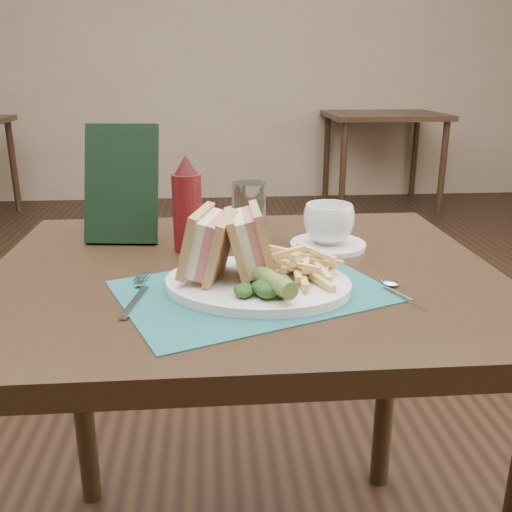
% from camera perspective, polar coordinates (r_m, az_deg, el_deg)
% --- Properties ---
extents(floor, '(7.00, 7.00, 0.00)m').
position_cam_1_polar(floor, '(1.82, -2.10, -18.44)').
color(floor, black).
rests_on(floor, ground).
extents(wall_back, '(6.00, 0.00, 6.00)m').
position_cam_1_polar(wall_back, '(5.08, -3.95, 5.87)').
color(wall_back, tan).
rests_on(wall_back, ground).
extents(table_main, '(0.90, 0.75, 0.75)m').
position_cam_1_polar(table_main, '(1.20, -1.14, -18.34)').
color(table_main, black).
rests_on(table_main, ground).
extents(table_bg_right, '(0.90, 0.75, 0.75)m').
position_cam_1_polar(table_bg_right, '(4.82, 12.42, 9.36)').
color(table_bg_right, black).
rests_on(table_bg_right, ground).
extents(placemat, '(0.49, 0.42, 0.00)m').
position_cam_1_polar(placemat, '(0.92, -0.32, -3.48)').
color(placemat, '#1B5656').
rests_on(placemat, table_main).
extents(plate, '(0.35, 0.31, 0.01)m').
position_cam_1_polar(plate, '(0.92, 0.15, -2.81)').
color(plate, white).
rests_on(plate, placemat).
extents(sandwich_half_a, '(0.11, 0.13, 0.11)m').
position_cam_1_polar(sandwich_half_a, '(0.92, -6.05, 1.27)').
color(sandwich_half_a, tan).
rests_on(sandwich_half_a, plate).
extents(sandwich_half_b, '(0.08, 0.12, 0.11)m').
position_cam_1_polar(sandwich_half_b, '(0.92, -1.93, 1.40)').
color(sandwich_half_b, tan).
rests_on(sandwich_half_b, plate).
extents(kale_garnish, '(0.11, 0.08, 0.03)m').
position_cam_1_polar(kale_garnish, '(0.86, 0.46, -2.97)').
color(kale_garnish, '#193B15').
rests_on(kale_garnish, plate).
extents(pickle_spear, '(0.07, 0.12, 0.03)m').
position_cam_1_polar(pickle_spear, '(0.86, 1.46, -2.35)').
color(pickle_spear, '#59762D').
rests_on(pickle_spear, plate).
extents(fries_pile, '(0.18, 0.20, 0.05)m').
position_cam_1_polar(fries_pile, '(0.93, 4.50, -0.39)').
color(fries_pile, '#E2C171').
rests_on(fries_pile, plate).
extents(fork, '(0.06, 0.17, 0.01)m').
position_cam_1_polar(fork, '(0.91, -11.82, -3.54)').
color(fork, silver).
rests_on(fork, placemat).
extents(spoon, '(0.08, 0.15, 0.01)m').
position_cam_1_polar(spoon, '(0.93, 14.04, -3.41)').
color(spoon, silver).
rests_on(spoon, table_main).
extents(saucer, '(0.18, 0.18, 0.01)m').
position_cam_1_polar(saucer, '(1.14, 7.19, 1.10)').
color(saucer, white).
rests_on(saucer, table_main).
extents(coffee_cup, '(0.14, 0.14, 0.08)m').
position_cam_1_polar(coffee_cup, '(1.13, 7.28, 3.24)').
color(coffee_cup, white).
rests_on(coffee_cup, saucer).
extents(drinking_glass, '(0.07, 0.07, 0.13)m').
position_cam_1_polar(drinking_glass, '(1.12, -0.71, 4.08)').
color(drinking_glass, white).
rests_on(drinking_glass, table_main).
extents(ketchup_bottle, '(0.07, 0.07, 0.19)m').
position_cam_1_polar(ketchup_bottle, '(1.10, -6.90, 5.21)').
color(ketchup_bottle, '#550E10').
rests_on(ketchup_bottle, table_main).
extents(check_presenter, '(0.16, 0.11, 0.23)m').
position_cam_1_polar(check_presenter, '(1.19, -13.29, 7.03)').
color(check_presenter, black).
rests_on(check_presenter, table_main).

